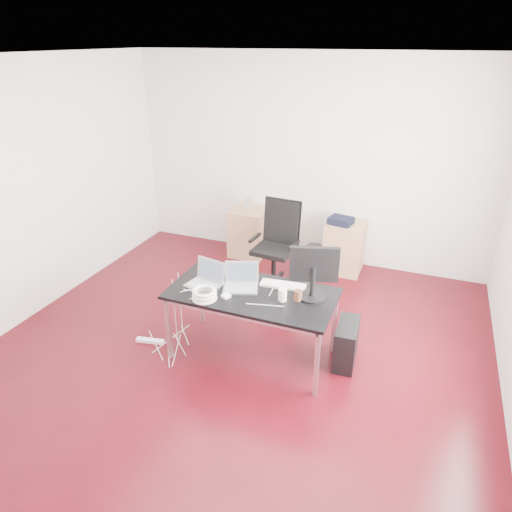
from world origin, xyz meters
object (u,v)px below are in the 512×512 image
(desk, at_px, (252,297))
(filing_cabinet_left, at_px, (249,232))
(office_chair, at_px, (277,240))
(pc_tower, at_px, (346,344))
(filing_cabinet_right, at_px, (344,247))

(desk, bearing_deg, filing_cabinet_left, 112.95)
(office_chair, xyz_separation_m, pc_tower, (1.18, -1.32, -0.39))
(filing_cabinet_left, height_order, filing_cabinet_right, same)
(office_chair, distance_m, pc_tower, 1.81)
(office_chair, relative_size, filing_cabinet_left, 1.54)
(filing_cabinet_right, relative_size, pc_tower, 1.56)
(filing_cabinet_left, xyz_separation_m, pc_tower, (1.84, -1.99, -0.13))
(office_chair, height_order, filing_cabinet_left, office_chair)
(filing_cabinet_left, relative_size, filing_cabinet_right, 1.00)
(office_chair, bearing_deg, filing_cabinet_right, 46.53)
(desk, relative_size, filing_cabinet_right, 2.29)
(filing_cabinet_left, xyz_separation_m, filing_cabinet_right, (1.41, 0.00, 0.00))
(office_chair, relative_size, pc_tower, 2.40)
(filing_cabinet_left, bearing_deg, office_chair, -45.48)
(desk, xyz_separation_m, pc_tower, (0.91, 0.22, -0.46))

